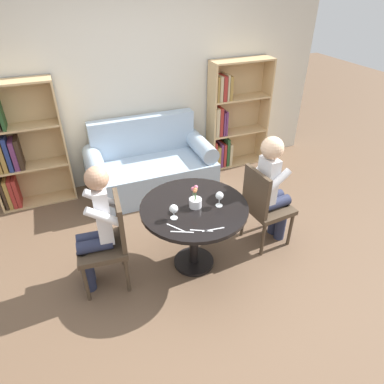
% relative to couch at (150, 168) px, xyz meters
% --- Properties ---
extents(ground_plane, '(16.00, 16.00, 0.00)m').
position_rel_couch_xyz_m(ground_plane, '(0.00, -1.52, -0.31)').
color(ground_plane, brown).
extents(back_wall, '(5.20, 0.05, 2.70)m').
position_rel_couch_xyz_m(back_wall, '(0.00, 0.43, 1.04)').
color(back_wall, beige).
rests_on(back_wall, ground_plane).
extents(round_table, '(0.98, 0.98, 0.70)m').
position_rel_couch_xyz_m(round_table, '(0.00, -1.52, 0.26)').
color(round_table, black).
rests_on(round_table, ground_plane).
extents(couch, '(1.60, 0.80, 0.92)m').
position_rel_couch_xyz_m(couch, '(0.00, 0.00, 0.00)').
color(couch, '#9EB2C6').
rests_on(couch, ground_plane).
extents(bookshelf_left, '(0.87, 0.28, 1.51)m').
position_rel_couch_xyz_m(bookshelf_left, '(-1.52, 0.27, 0.44)').
color(bookshelf_left, tan).
rests_on(bookshelf_left, ground_plane).
extents(bookshelf_right, '(0.87, 0.28, 1.51)m').
position_rel_couch_xyz_m(bookshelf_right, '(1.28, 0.27, 0.40)').
color(bookshelf_right, tan).
rests_on(bookshelf_right, ground_plane).
extents(chair_left, '(0.45, 0.45, 0.90)m').
position_rel_couch_xyz_m(chair_left, '(-0.78, -1.44, 0.18)').
color(chair_left, '#473828').
rests_on(chair_left, ground_plane).
extents(chair_right, '(0.46, 0.46, 0.90)m').
position_rel_couch_xyz_m(chair_right, '(0.78, -1.48, 0.18)').
color(chair_right, '#473828').
rests_on(chair_right, ground_plane).
extents(person_left, '(0.44, 0.36, 1.22)m').
position_rel_couch_xyz_m(person_left, '(-0.87, -1.43, 0.33)').
color(person_left, '#282D47').
rests_on(person_left, ground_plane).
extents(person_right, '(0.44, 0.37, 1.23)m').
position_rel_couch_xyz_m(person_right, '(0.87, -1.47, 0.36)').
color(person_right, '#282D47').
rests_on(person_right, ground_plane).
extents(wine_glass_left, '(0.08, 0.08, 0.14)m').
position_rel_couch_xyz_m(wine_glass_left, '(-0.23, -1.62, 0.48)').
color(wine_glass_left, white).
rests_on(wine_glass_left, round_table).
extents(wine_glass_right, '(0.07, 0.07, 0.14)m').
position_rel_couch_xyz_m(wine_glass_right, '(0.21, -1.60, 0.49)').
color(wine_glass_right, white).
rests_on(wine_glass_right, round_table).
extents(flower_vase, '(0.11, 0.11, 0.22)m').
position_rel_couch_xyz_m(flower_vase, '(0.01, -1.53, 0.45)').
color(flower_vase, silver).
rests_on(flower_vase, round_table).
extents(knife_left_setting, '(0.18, 0.09, 0.00)m').
position_rel_couch_xyz_m(knife_left_setting, '(-0.23, -1.82, 0.39)').
color(knife_left_setting, silver).
rests_on(knife_left_setting, round_table).
extents(fork_left_setting, '(0.17, 0.10, 0.00)m').
position_rel_couch_xyz_m(fork_left_setting, '(-0.07, -1.86, 0.39)').
color(fork_left_setting, silver).
rests_on(fork_left_setting, round_table).
extents(knife_right_setting, '(0.19, 0.03, 0.00)m').
position_rel_couch_xyz_m(knife_right_setting, '(0.02, -1.89, 0.39)').
color(knife_right_setting, silver).
rests_on(knife_right_setting, round_table).
extents(fork_right_setting, '(0.12, 0.16, 0.00)m').
position_rel_couch_xyz_m(fork_right_setting, '(-0.26, -1.75, 0.39)').
color(fork_right_setting, silver).
rests_on(fork_right_setting, round_table).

